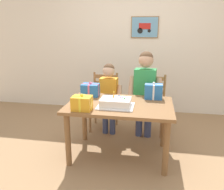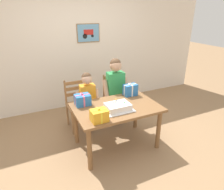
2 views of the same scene
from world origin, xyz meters
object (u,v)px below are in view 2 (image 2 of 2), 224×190
(dining_table, at_px, (116,112))
(child_younger, at_px, (88,97))
(gift_box_corner_small, at_px, (83,100))
(birthday_cake, at_px, (118,107))
(child_older, at_px, (115,86))
(chair_left, at_px, (78,104))
(chair_right, at_px, (115,97))
(gift_box_red_large, at_px, (130,90))
(gift_box_beside_cake, at_px, (99,115))

(dining_table, bearing_deg, child_younger, 112.81)
(gift_box_corner_small, height_order, child_younger, child_younger)
(birthday_cake, relative_size, child_younger, 0.39)
(child_younger, bearing_deg, child_older, -0.04)
(dining_table, bearing_deg, child_older, 65.51)
(chair_left, distance_m, chair_right, 0.77)
(gift_box_red_large, height_order, child_older, child_older)
(gift_box_beside_cake, distance_m, child_older, 1.14)
(chair_right, xyz_separation_m, child_younger, (-0.65, -0.22, 0.22))
(birthday_cake, height_order, chair_right, chair_right)
(chair_right, bearing_deg, gift_box_beside_cake, -124.79)
(dining_table, bearing_deg, chair_right, 65.41)
(gift_box_beside_cake, bearing_deg, gift_box_red_large, 35.96)
(gift_box_corner_small, distance_m, child_younger, 0.41)
(gift_box_beside_cake, bearing_deg, birthday_cake, 26.07)
(chair_left, height_order, chair_right, same)
(gift_box_red_large, xyz_separation_m, gift_box_corner_small, (-0.87, -0.02, -0.01))
(dining_table, distance_m, chair_right, 0.94)
(birthday_cake, relative_size, child_older, 0.33)
(dining_table, xyz_separation_m, child_younger, (-0.26, 0.62, 0.07))
(gift_box_beside_cake, distance_m, chair_left, 1.18)
(dining_table, height_order, chair_right, chair_right)
(gift_box_beside_cake, distance_m, gift_box_corner_small, 0.57)
(gift_box_red_large, relative_size, chair_left, 0.26)
(gift_box_red_large, xyz_separation_m, child_younger, (-0.67, 0.32, -0.13))
(gift_box_beside_cake, height_order, gift_box_corner_small, gift_box_corner_small)
(dining_table, xyz_separation_m, child_older, (0.28, 0.62, 0.18))
(dining_table, height_order, chair_left, chair_left)
(gift_box_beside_cake, bearing_deg, gift_box_corner_small, 95.39)
(gift_box_corner_small, bearing_deg, chair_right, 33.79)
(chair_right, bearing_deg, gift_box_corner_small, -146.21)
(gift_box_corner_small, xyz_separation_m, chair_right, (0.84, 0.56, -0.34))
(gift_box_red_large, bearing_deg, birthday_cake, -137.39)
(chair_right, bearing_deg, birthday_cake, -113.77)
(birthday_cake, xyz_separation_m, child_older, (0.32, 0.74, 0.03))
(gift_box_red_large, bearing_deg, gift_box_corner_small, -178.70)
(birthday_cake, bearing_deg, gift_box_beside_cake, -153.93)
(chair_left, height_order, child_older, child_older)
(dining_table, bearing_deg, gift_box_beside_cake, -144.05)
(chair_left, xyz_separation_m, chair_right, (0.77, -0.00, 0.00))
(gift_box_corner_small, bearing_deg, chair_left, 82.54)
(gift_box_beside_cake, height_order, chair_left, chair_left)
(birthday_cake, xyz_separation_m, gift_box_corner_small, (-0.42, 0.39, 0.04))
(birthday_cake, xyz_separation_m, gift_box_beside_cake, (-0.37, -0.18, 0.03))
(dining_table, relative_size, gift_box_beside_cake, 5.76)
(gift_box_beside_cake, bearing_deg, child_older, 53.12)
(birthday_cake, relative_size, chair_right, 0.48)
(chair_left, bearing_deg, gift_box_red_large, -34.39)
(dining_table, distance_m, gift_box_beside_cake, 0.53)
(gift_box_beside_cake, bearing_deg, chair_right, 55.21)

